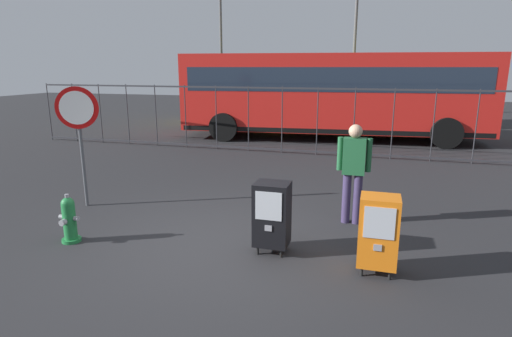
{
  "coord_description": "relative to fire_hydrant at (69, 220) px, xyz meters",
  "views": [
    {
      "loc": [
        2.19,
        -5.34,
        2.57
      ],
      "look_at": [
        0.3,
        1.2,
        0.9
      ],
      "focal_mm": 29.24,
      "sensor_mm": 36.0,
      "label": 1
    }
  ],
  "objects": [
    {
      "name": "fire_hydrant",
      "position": [
        0.0,
        0.0,
        0.0
      ],
      "size": [
        0.33,
        0.32,
        0.75
      ],
      "color": "#1E7238",
      "rests_on": "ground_plane"
    },
    {
      "name": "ground_plane",
      "position": [
        2.11,
        0.5,
        -0.35
      ],
      "size": [
        60.0,
        60.0,
        0.0
      ],
      "primitive_type": "plane",
      "color": "#262628"
    },
    {
      "name": "newspaper_box_primary",
      "position": [
        2.99,
        0.49,
        0.22
      ],
      "size": [
        0.48,
        0.42,
        1.02
      ],
      "color": "black",
      "rests_on": "ground_plane"
    },
    {
      "name": "stop_sign",
      "position": [
        -0.87,
        1.48,
        1.25
      ],
      "size": [
        0.71,
        0.31,
        2.23
      ],
      "color": "#4C4F54",
      "rests_on": "ground_plane"
    },
    {
      "name": "pedestrian",
      "position": [
        4.0,
        1.97,
        0.6
      ],
      "size": [
        0.55,
        0.22,
        1.67
      ],
      "color": "#382D51",
      "rests_on": "ground_plane"
    },
    {
      "name": "bus_far",
      "position": [
        1.48,
        14.08,
        1.36
      ],
      "size": [
        10.73,
        3.8,
        3.0
      ],
      "rotation": [
        0.0,
        0.0,
        0.13
      ],
      "color": "gold",
      "rests_on": "ground_plane"
    },
    {
      "name": "bus_near",
      "position": [
        2.71,
        10.39,
        1.36
      ],
      "size": [
        10.69,
        3.56,
        3.0
      ],
      "rotation": [
        0.0,
        0.0,
        0.1
      ],
      "color": "red",
      "rests_on": "ground_plane"
    },
    {
      "name": "newspaper_box_secondary",
      "position": [
        4.42,
        0.26,
        0.22
      ],
      "size": [
        0.48,
        0.42,
        1.02
      ],
      "color": "black",
      "rests_on": "ground_plane"
    },
    {
      "name": "street_light_near_left",
      "position": [
        -3.33,
        15.32,
        4.04
      ],
      "size": [
        0.32,
        0.32,
        7.64
      ],
      "color": "#4C4F54",
      "rests_on": "ground_plane"
    },
    {
      "name": "street_light_near_right",
      "position": [
        3.15,
        15.0,
        3.53
      ],
      "size": [
        0.32,
        0.32,
        6.65
      ],
      "color": "#4C4F54",
      "rests_on": "ground_plane"
    },
    {
      "name": "fence_barrier",
      "position": [
        2.11,
        7.39,
        0.67
      ],
      "size": [
        18.03,
        0.04,
        2.0
      ],
      "color": "#2D2D33",
      "rests_on": "ground_plane"
    }
  ]
}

